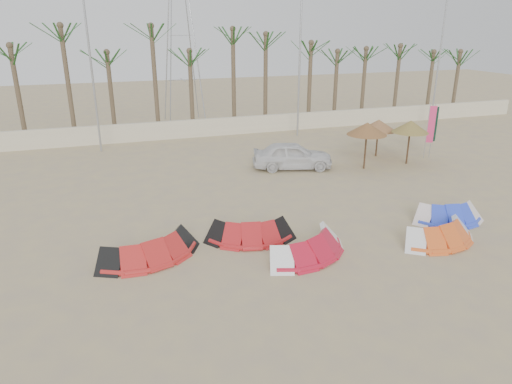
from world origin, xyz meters
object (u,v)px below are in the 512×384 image
object	(u,v)px
kite_orange	(436,230)
parasol_right	(379,125)
kite_blue	(445,211)
kite_red_mid	(248,228)
kite_red_right	(305,242)
kite_red_left	(148,245)
car	(292,155)
parasol_left	(367,129)
parasol_mid	(411,127)

from	to	relation	value
kite_orange	parasol_right	world-z (taller)	parasol_right
kite_orange	kite_blue	distance (m)	2.22
kite_red_mid	kite_blue	bearing A→B (deg)	-7.06
kite_red_mid	kite_red_right	size ratio (longest dim) A/B	0.89
kite_red_left	kite_red_right	world-z (taller)	same
kite_red_left	car	size ratio (longest dim) A/B	0.88
kite_orange	car	distance (m)	10.50
parasol_left	parasol_right	world-z (taller)	parasol_left
kite_red_mid	parasol_left	world-z (taller)	parasol_left
parasol_mid	parasol_right	distance (m)	2.21
kite_red_left	parasol_mid	world-z (taller)	parasol_mid
kite_red_mid	kite_orange	xyz separation A→B (m)	(6.75, -2.51, -0.00)
kite_red_right	kite_blue	xyz separation A→B (m)	(6.83, 0.81, -0.00)
parasol_left	parasol_right	xyz separation A→B (m)	(2.14, 2.10, -0.36)
kite_blue	car	world-z (taller)	car
parasol_mid	car	bearing A→B (deg)	169.27
kite_blue	car	distance (m)	9.48
car	parasol_right	bearing A→B (deg)	-67.65
kite_red_right	kite_blue	distance (m)	6.88
kite_orange	parasol_left	size ratio (longest dim) A/B	1.26
kite_red_right	car	xyz separation A→B (m)	(3.62, 9.72, 0.35)
kite_red_right	parasol_mid	world-z (taller)	parasol_mid
kite_blue	car	bearing A→B (deg)	109.81
kite_blue	car	size ratio (longest dim) A/B	0.69
kite_red_left	parasol_mid	size ratio (longest dim) A/B	1.53
parasol_mid	car	size ratio (longest dim) A/B	0.57
parasol_right	kite_red_right	bearing A→B (deg)	-132.74
parasol_mid	car	world-z (taller)	parasol_mid
kite_red_mid	parasol_right	size ratio (longest dim) A/B	1.52
parasol_mid	car	xyz separation A→B (m)	(-6.85, 1.30, -1.47)
kite_red_left	kite_orange	size ratio (longest dim) A/B	1.17
kite_red_mid	kite_blue	xyz separation A→B (m)	(8.41, -1.04, -0.00)
kite_red_right	kite_orange	distance (m)	5.22
kite_orange	parasol_mid	distance (m)	10.67
kite_blue	parasol_right	world-z (taller)	parasol_right
kite_red_mid	kite_red_right	xyz separation A→B (m)	(1.58, -1.85, 0.00)
kite_red_mid	parasol_left	xyz separation A→B (m)	(9.11, 6.51, 1.91)
kite_red_left	parasol_right	size ratio (longest dim) A/B	1.71
kite_red_mid	parasol_left	size ratio (longest dim) A/B	1.31
kite_red_mid	parasol_mid	bearing A→B (deg)	28.61
kite_red_right	parasol_left	world-z (taller)	parasol_left
kite_red_right	parasol_right	bearing A→B (deg)	47.26
kite_red_mid	car	size ratio (longest dim) A/B	0.78
kite_blue	kite_red_mid	bearing A→B (deg)	172.94
kite_orange	parasol_mid	world-z (taller)	parasol_mid
parasol_right	parasol_mid	bearing A→B (deg)	-68.55
kite_red_mid	car	world-z (taller)	car
kite_red_right	kite_blue	size ratio (longest dim) A/B	1.26
kite_red_right	parasol_left	size ratio (longest dim) A/B	1.47
kite_blue	parasol_left	xyz separation A→B (m)	(0.70, 7.55, 1.91)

